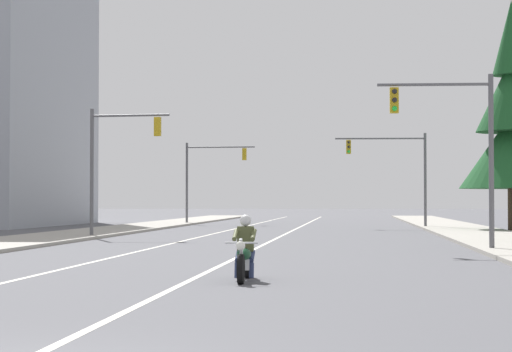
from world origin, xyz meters
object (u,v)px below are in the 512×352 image
Objects in this scene: motorcycle_with_rider at (245,254)px; traffic_signal_mid_left at (207,170)px; traffic_signal_near_left at (114,154)px; traffic_signal_mid_right at (398,164)px; traffic_signal_near_right at (459,136)px; conifer_tree_right_verge_far at (512,125)px.

traffic_signal_mid_left is (-8.67, 48.74, 3.54)m from motorcycle_with_rider.
traffic_signal_near_left is 1.00× the size of traffic_signal_mid_right.
traffic_signal_near_right is 22.40m from conifer_tree_right_verge_far.
traffic_signal_mid_right is 9.07m from conifer_tree_right_verge_far.
traffic_signal_near_right is (6.07, 12.40, 3.46)m from motorcycle_with_rider.
traffic_signal_near_right and traffic_signal_mid_right have the same top height.
traffic_signal_near_left is 0.46× the size of conifer_tree_right_verge_far.
traffic_signal_near_left is at bearing -151.27° from conifer_tree_right_verge_far.
conifer_tree_right_verge_far is at bearing -36.08° from traffic_signal_mid_left.
motorcycle_with_rider is 24.73m from traffic_signal_near_left.
traffic_signal_near_left is at bearing 111.59° from motorcycle_with_rider.
traffic_signal_near_right is at bearing -67.92° from traffic_signal_mid_left.
traffic_signal_near_right is at bearing 63.93° from motorcycle_with_rider.
motorcycle_with_rider is 49.63m from traffic_signal_mid_left.
traffic_signal_near_left is 25.97m from traffic_signal_mid_left.
traffic_signal_mid_left is 25.07m from conifer_tree_right_verge_far.
traffic_signal_mid_left is at bearing 89.26° from traffic_signal_near_left.
conifer_tree_right_verge_far is at bearing 28.73° from traffic_signal_near_left.
traffic_signal_near_right is at bearing -88.46° from traffic_signal_mid_right.
conifer_tree_right_verge_far is at bearing 75.83° from traffic_signal_near_right.
traffic_signal_near_right is 18.29m from traffic_signal_near_left.
motorcycle_with_rider is at bearing -116.07° from traffic_signal_near_right.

